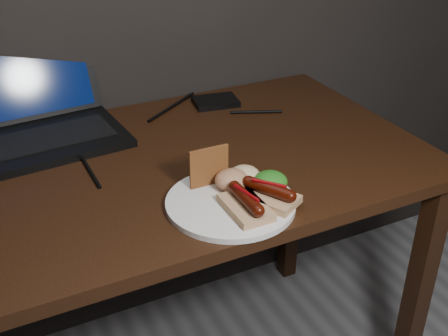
% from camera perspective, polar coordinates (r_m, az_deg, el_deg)
% --- Properties ---
extents(desk, '(1.40, 0.70, 0.75)m').
position_cam_1_polar(desk, '(1.30, -9.73, -3.65)').
color(desk, '#351E0D').
rests_on(desk, ground).
extents(laptop, '(0.40, 0.36, 0.25)m').
position_cam_1_polar(laptop, '(1.44, -18.70, 5.07)').
color(laptop, black).
rests_on(laptop, desk).
extents(hard_drive, '(0.13, 0.10, 0.02)m').
position_cam_1_polar(hard_drive, '(1.57, -0.85, 6.76)').
color(hard_drive, black).
rests_on(hard_drive, desk).
extents(desk_cables, '(1.02, 0.40, 0.01)m').
position_cam_1_polar(desk_cables, '(1.39, -12.37, 2.66)').
color(desk_cables, black).
rests_on(desk_cables, desk).
extents(plate, '(0.29, 0.29, 0.01)m').
position_cam_1_polar(plate, '(1.12, 0.68, -3.54)').
color(plate, white).
rests_on(plate, desk).
extents(bread_sausage_center, '(0.07, 0.12, 0.04)m').
position_cam_1_polar(bread_sausage_center, '(1.07, 2.23, -3.63)').
color(bread_sausage_center, '#DBAD80').
rests_on(bread_sausage_center, plate).
extents(bread_sausage_right, '(0.12, 0.13, 0.04)m').
position_cam_1_polar(bread_sausage_right, '(1.10, 4.56, -2.63)').
color(bread_sausage_right, '#DBAD80').
rests_on(bread_sausage_right, plate).
extents(crispbread, '(0.09, 0.01, 0.08)m').
position_cam_1_polar(crispbread, '(1.14, -1.54, 0.14)').
color(crispbread, '#975829').
rests_on(crispbread, plate).
extents(salad_greens, '(0.07, 0.07, 0.04)m').
position_cam_1_polar(salad_greens, '(1.14, 4.74, -1.38)').
color(salad_greens, '#125911').
rests_on(salad_greens, plate).
extents(salsa_mound, '(0.07, 0.07, 0.04)m').
position_cam_1_polar(salsa_mound, '(1.14, 0.85, -1.21)').
color(salsa_mound, '#A62D10').
rests_on(salsa_mound, plate).
extents(coleslaw_mound, '(0.06, 0.06, 0.04)m').
position_cam_1_polar(coleslaw_mound, '(1.16, 2.09, -0.71)').
color(coleslaw_mound, silver).
rests_on(coleslaw_mound, plate).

